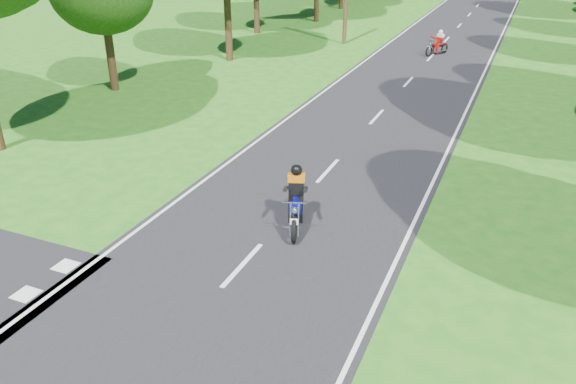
% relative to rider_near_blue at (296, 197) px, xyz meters
% --- Properties ---
extents(ground, '(160.00, 160.00, 0.00)m').
position_rel_rider_near_blue_xyz_m(ground, '(-0.43, -4.25, -0.86)').
color(ground, '#1E6116').
rests_on(ground, ground).
extents(main_road, '(7.00, 140.00, 0.02)m').
position_rel_rider_near_blue_xyz_m(main_road, '(-0.43, 45.75, -0.85)').
color(main_road, black).
rests_on(main_road, ground).
extents(road_markings, '(7.40, 140.00, 0.01)m').
position_rel_rider_near_blue_xyz_m(road_markings, '(-0.57, 43.88, -0.83)').
color(road_markings, silver).
rests_on(road_markings, main_road).
extents(rider_near_blue, '(1.31, 2.11, 1.67)m').
position_rel_rider_near_blue_xyz_m(rider_near_blue, '(0.00, 0.00, 0.00)').
color(rider_near_blue, '#0C0C84').
rests_on(rider_near_blue, main_road).
extents(rider_far_red, '(1.34, 1.81, 1.45)m').
position_rel_rider_near_blue_xyz_m(rider_far_red, '(-0.25, 22.65, -0.11)').
color(rider_far_red, '#AA0D0E').
rests_on(rider_far_red, main_road).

